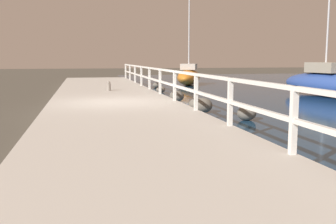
# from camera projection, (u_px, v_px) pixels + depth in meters

# --- Properties ---
(ground_plane) EXTENTS (120.00, 120.00, 0.00)m
(ground_plane) POSITION_uv_depth(u_px,v_px,m) (115.00, 112.00, 13.63)
(ground_plane) COLOR #4C473D
(dock_walkway) EXTENTS (4.48, 36.00, 0.34)m
(dock_walkway) POSITION_uv_depth(u_px,v_px,m) (115.00, 107.00, 13.61)
(dock_walkway) COLOR beige
(dock_walkway) RESTS_ON ground
(railing) EXTENTS (0.10, 32.50, 1.08)m
(railing) POSITION_uv_depth(u_px,v_px,m) (175.00, 80.00, 13.93)
(railing) COLOR white
(railing) RESTS_ON dock_walkway
(boulder_mid_strip) EXTENTS (0.63, 0.57, 0.47)m
(boulder_mid_strip) POSITION_uv_depth(u_px,v_px,m) (177.00, 96.00, 16.79)
(boulder_mid_strip) COLOR #666056
(boulder_mid_strip) RESTS_ON ground
(boulder_water_edge) EXTENTS (0.58, 0.52, 0.44)m
(boulder_water_edge) POSITION_uv_depth(u_px,v_px,m) (247.00, 113.00, 11.73)
(boulder_water_edge) COLOR #666056
(boulder_water_edge) RESTS_ON ground
(boulder_near_dock) EXTENTS (0.48, 0.44, 0.36)m
(boulder_near_dock) POSITION_uv_depth(u_px,v_px,m) (161.00, 90.00, 21.08)
(boulder_near_dock) COLOR slate
(boulder_near_dock) RESTS_ON ground
(boulder_far_strip) EXTENTS (0.45, 0.40, 0.34)m
(boulder_far_strip) POSITION_uv_depth(u_px,v_px,m) (156.00, 85.00, 24.76)
(boulder_far_strip) COLOR #666056
(boulder_far_strip) RESTS_ON ground
(boulder_upstream) EXTENTS (0.69, 0.62, 0.52)m
(boulder_upstream) POSITION_uv_depth(u_px,v_px,m) (199.00, 105.00, 13.43)
(boulder_upstream) COLOR #666056
(boulder_upstream) RESTS_ON ground
(boulder_downstream) EXTENTS (0.70, 0.63, 0.52)m
(boulder_downstream) POSITION_uv_depth(u_px,v_px,m) (202.00, 105.00, 13.29)
(boulder_downstream) COLOR #666056
(boulder_downstream) RESTS_ON ground
(mooring_bollard) EXTENTS (0.20, 0.20, 0.46)m
(mooring_bollard) POSITION_uv_depth(u_px,v_px,m) (109.00, 86.00, 18.33)
(mooring_bollard) COLOR gray
(mooring_bollard) RESTS_ON dock_walkway
(sailboat_blue) EXTENTS (2.22, 5.89, 7.44)m
(sailboat_blue) POSITION_uv_depth(u_px,v_px,m) (325.00, 83.00, 19.06)
(sailboat_blue) COLOR #2D4C9E
(sailboat_blue) RESTS_ON water_surface
(sailboat_orange) EXTENTS (3.02, 4.51, 6.44)m
(sailboat_orange) POSITION_uv_depth(u_px,v_px,m) (189.00, 76.00, 27.25)
(sailboat_orange) COLOR orange
(sailboat_orange) RESTS_ON water_surface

